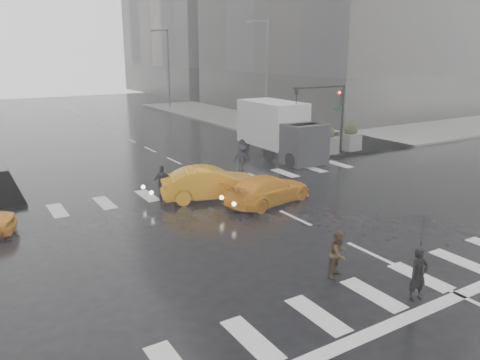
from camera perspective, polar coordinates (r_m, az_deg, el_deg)
ground at (r=19.07m, az=6.74°, el=-4.61°), size 120.00×120.00×0.00m
sidewalk_ne at (r=44.45m, az=12.63°, el=6.74°), size 35.00×35.00×0.15m
road_markings at (r=19.06m, az=6.74°, el=-4.60°), size 18.00×48.00×0.01m
traffic_signal_pole at (r=30.06m, az=11.06°, el=8.87°), size 4.45×0.42×4.50m
street_lamp_near at (r=38.90m, az=3.09°, el=13.12°), size 2.15×0.22×9.00m
street_lamp_far at (r=56.50m, az=-8.86°, el=13.67°), size 2.15×0.22×9.00m
planter_west at (r=29.23m, az=7.67°, el=4.41°), size 1.10×1.10×1.80m
planter_mid at (r=30.52m, az=10.59°, el=4.75°), size 1.10×1.10×1.80m
planter_east at (r=31.88m, az=13.28°, el=5.05°), size 1.10×1.10×1.80m
pedestrian_black at (r=13.24m, az=21.31°, el=-7.05°), size 1.13×1.14×2.43m
pedestrian_brown at (r=14.27m, az=11.92°, el=-8.80°), size 0.84×0.74×1.44m
pedestrian_far_a at (r=21.22m, az=-9.41°, el=-0.37°), size 1.07×0.83×1.60m
pedestrian_far_b at (r=26.27m, az=0.16°, el=2.76°), size 1.03×1.07×1.48m
taxi_mid at (r=21.16m, az=-3.63°, el=-0.41°), size 4.73×2.78×1.47m
taxi_rear at (r=20.59m, az=3.46°, el=-1.16°), size 4.11×2.53×1.26m
box_truck at (r=29.35m, az=4.96°, el=6.25°), size 2.44×6.51×3.46m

